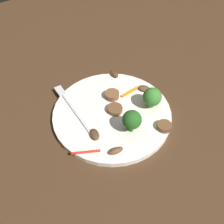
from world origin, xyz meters
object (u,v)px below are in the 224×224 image
object	(u,v)px
pepper_strip_0	(130,92)
fork	(71,105)
broccoli_floret_0	(132,120)
mushroom_2	(95,134)
mushroom_0	(114,74)
sausage_slice_0	(112,95)
plate	(112,114)
mushroom_3	(144,88)
pepper_strip_1	(86,152)
sausage_slice_2	(164,126)
mushroom_1	(116,151)
broccoli_floret_1	(152,97)
sausage_slice_1	(116,110)

from	to	relation	value
pepper_strip_0	fork	bearing A→B (deg)	74.01
broccoli_floret_0	mushroom_2	distance (m)	0.09
mushroom_0	pepper_strip_0	xyz separation A→B (m)	(-0.08, 0.00, -0.00)
sausage_slice_0	plate	bearing A→B (deg)	146.63
fork	mushroom_3	distance (m)	0.19
fork	sausage_slice_0	world-z (taller)	sausage_slice_0
plate	broccoli_floret_0	distance (m)	0.08
mushroom_2	pepper_strip_1	bearing A→B (deg)	126.06
fork	mushroom_0	xyz separation A→B (m)	(0.03, -0.15, 0.00)
sausage_slice_2	mushroom_3	xyz separation A→B (m)	(0.12, -0.04, -0.00)
mushroom_0	mushroom_3	distance (m)	0.09
sausage_slice_2	mushroom_0	size ratio (longest dim) A/B	1.04
sausage_slice_0	mushroom_3	world-z (taller)	sausage_slice_0
mushroom_1	pepper_strip_1	xyz separation A→B (m)	(0.03, 0.05, -0.00)
sausage_slice_0	sausage_slice_2	xyz separation A→B (m)	(-0.14, -0.04, -0.00)
pepper_strip_1	mushroom_0	bearing A→B (deg)	-47.11
pepper_strip_0	plate	bearing A→B (deg)	112.15
mushroom_0	pepper_strip_0	distance (m)	0.08
plate	sausage_slice_0	xyz separation A→B (m)	(0.04, -0.03, 0.01)
broccoli_floret_1	broccoli_floret_0	bearing A→B (deg)	111.47
broccoli_floret_0	mushroom_3	xyz separation A→B (m)	(0.09, -0.10, -0.03)
mushroom_1	fork	bearing A→B (deg)	5.91
broccoli_floret_0	pepper_strip_1	size ratio (longest dim) A/B	0.96
pepper_strip_0	pepper_strip_1	size ratio (longest dim) A/B	0.89
plate	sausage_slice_1	size ratio (longest dim) A/B	7.70
plate	broccoli_floret_1	bearing A→B (deg)	-112.49
broccoli_floret_0	pepper_strip_1	distance (m)	0.12
sausage_slice_0	pepper_strip_1	bearing A→B (deg)	128.16
broccoli_floret_1	pepper_strip_1	size ratio (longest dim) A/B	0.90
mushroom_2	pepper_strip_0	size ratio (longest dim) A/B	0.60
broccoli_floret_1	fork	bearing A→B (deg)	55.97
sausage_slice_0	mushroom_2	size ratio (longest dim) A/B	1.10
broccoli_floret_1	sausage_slice_1	bearing A→B (deg)	67.84
pepper_strip_1	sausage_slice_2	bearing A→B (deg)	-102.58
mushroom_0	mushroom_3	size ratio (longest dim) A/B	0.99
sausage_slice_1	mushroom_3	size ratio (longest dim) A/B	1.15
broccoli_floret_0	mushroom_1	xyz separation A→B (m)	(-0.03, 0.06, -0.03)
sausage_slice_0	sausage_slice_2	distance (m)	0.15
sausage_slice_0	mushroom_0	size ratio (longest dim) A/B	1.14
mushroom_2	broccoli_floret_0	bearing A→B (deg)	-112.77
mushroom_1	pepper_strip_1	size ratio (longest dim) A/B	0.52
sausage_slice_0	pepper_strip_0	size ratio (longest dim) A/B	0.66
mushroom_2	mushroom_3	distance (m)	0.18
mushroom_2	mushroom_3	bearing A→B (deg)	-72.78
plate	sausage_slice_0	distance (m)	0.05
plate	mushroom_3	bearing A→B (deg)	-80.35
broccoli_floret_0	sausage_slice_1	xyz separation A→B (m)	(0.06, -0.00, -0.03)
mushroom_2	sausage_slice_1	bearing A→B (deg)	-66.84
sausage_slice_2	pepper_strip_1	xyz separation A→B (m)	(0.04, 0.17, -0.00)
mushroom_2	mushroom_1	bearing A→B (deg)	-165.96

